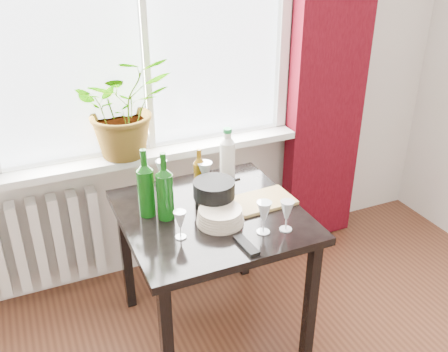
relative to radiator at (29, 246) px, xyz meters
name	(u,v)px	position (x,y,z in m)	size (l,w,h in m)	color
window	(141,8)	(0.75, 0.04, 1.22)	(1.72, 0.08, 1.62)	white
windowsill	(155,153)	(0.75, -0.03, 0.44)	(1.72, 0.20, 0.04)	silver
curtain	(331,52)	(1.87, -0.06, 0.92)	(0.50, 0.12, 2.56)	#3C050D
radiator	(29,246)	(0.00, 0.00, 0.00)	(0.80, 0.10, 0.55)	silver
table	(212,228)	(0.85, -0.63, 0.27)	(0.85, 0.85, 0.74)	black
potted_plant	(124,106)	(0.60, -0.03, 0.74)	(0.50, 0.43, 0.56)	#1C691D
wine_bottle_left	(146,182)	(0.56, -0.52, 0.53)	(0.08, 0.08, 0.35)	#0D460D
wine_bottle_right	(165,186)	(0.64, -0.58, 0.53)	(0.08, 0.08, 0.34)	#0D470E
bottle_amber	(199,171)	(0.87, -0.42, 0.48)	(0.06, 0.06, 0.25)	#68430B
cleaning_bottle	(227,153)	(1.07, -0.32, 0.51)	(0.08, 0.08, 0.29)	silver
wineglass_front_right	(264,217)	(1.00, -0.88, 0.44)	(0.07, 0.07, 0.16)	silver
wineglass_far_right	(287,215)	(1.10, -0.91, 0.44)	(0.07, 0.07, 0.15)	silver
wineglass_back_center	(205,177)	(0.89, -0.44, 0.45)	(0.08, 0.08, 0.18)	silver
wineglass_back_left	(162,173)	(0.71, -0.27, 0.44)	(0.06, 0.06, 0.15)	white
wineglass_front_left	(180,225)	(0.64, -0.77, 0.43)	(0.06, 0.06, 0.14)	silver
plate_stack	(220,216)	(0.85, -0.73, 0.40)	(0.22, 0.22, 0.07)	beige
fondue_pot	(214,196)	(0.87, -0.61, 0.44)	(0.23, 0.20, 0.16)	black
tv_remote	(246,245)	(0.88, -0.96, 0.37)	(0.05, 0.16, 0.02)	black
cutting_board	(262,201)	(1.12, -0.64, 0.37)	(0.31, 0.20, 0.02)	#AB8B4D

